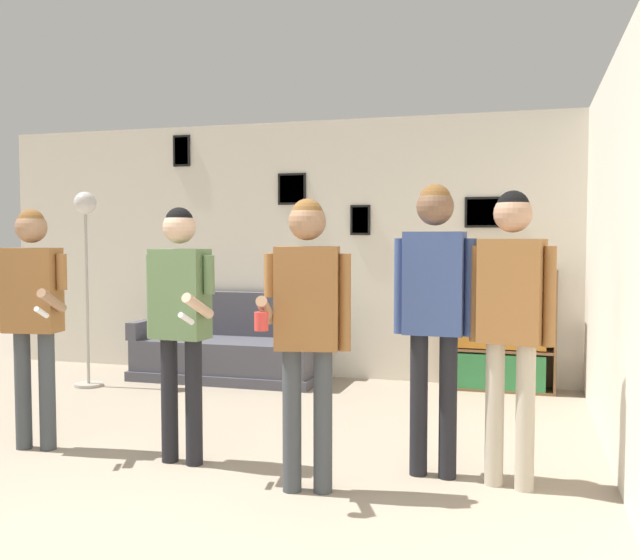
# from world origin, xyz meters

# --- Properties ---
(ground_plane) EXTENTS (20.00, 20.00, 0.00)m
(ground_plane) POSITION_xyz_m (0.00, 0.00, 0.00)
(ground_plane) COLOR gray
(wall_back) EXTENTS (7.59, 0.08, 2.70)m
(wall_back) POSITION_xyz_m (0.00, 4.52, 1.35)
(wall_back) COLOR silver
(wall_back) RESTS_ON ground_plane
(wall_right) EXTENTS (0.06, 6.89, 2.70)m
(wall_right) POSITION_xyz_m (2.62, 2.24, 1.35)
(wall_right) COLOR silver
(wall_right) RESTS_ON ground_plane
(couch) EXTENTS (1.95, 0.80, 0.89)m
(couch) POSITION_xyz_m (-0.92, 4.10, 0.29)
(couch) COLOR #4C4C56
(couch) RESTS_ON ground_plane
(bookshelf) EXTENTS (1.00, 0.30, 1.18)m
(bookshelf) POSITION_xyz_m (1.83, 4.30, 0.59)
(bookshelf) COLOR brown
(bookshelf) RESTS_ON ground_plane
(floor_lamp) EXTENTS (0.28, 0.28, 1.92)m
(floor_lamp) POSITION_xyz_m (-2.11, 3.34, 1.41)
(floor_lamp) COLOR #ADA89E
(floor_lamp) RESTS_ON ground_plane
(person_player_foreground_left) EXTENTS (0.53, 0.44, 1.67)m
(person_player_foreground_left) POSITION_xyz_m (-1.22, 1.41, 1.03)
(person_player_foreground_left) COLOR #3D4247
(person_player_foreground_left) RESTS_ON ground_plane
(person_player_foreground_center) EXTENTS (0.50, 0.48, 1.67)m
(person_player_foreground_center) POSITION_xyz_m (-0.09, 1.41, 1.02)
(person_player_foreground_center) COLOR black
(person_player_foreground_center) RESTS_ON ground_plane
(person_watcher_holding_cup) EXTENTS (0.49, 0.48, 1.69)m
(person_watcher_holding_cup) POSITION_xyz_m (0.85, 1.14, 1.04)
(person_watcher_holding_cup) COLOR #3D4247
(person_watcher_holding_cup) RESTS_ON ground_plane
(person_spectator_near_bookshelf) EXTENTS (0.50, 0.23, 1.80)m
(person_spectator_near_bookshelf) POSITION_xyz_m (1.52, 1.61, 1.12)
(person_spectator_near_bookshelf) COLOR black
(person_spectator_near_bookshelf) RESTS_ON ground_plane
(person_spectator_far_right) EXTENTS (0.49, 0.28, 1.75)m
(person_spectator_far_right) POSITION_xyz_m (1.97, 1.54, 1.08)
(person_spectator_far_right) COLOR #B7AD99
(person_spectator_far_right) RESTS_ON ground_plane
(drinking_cup) EXTENTS (0.09, 0.09, 0.12)m
(drinking_cup) POSITION_xyz_m (1.70, 4.30, 1.24)
(drinking_cup) COLOR yellow
(drinking_cup) RESTS_ON bookshelf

